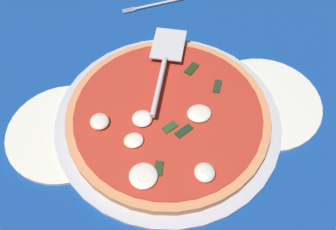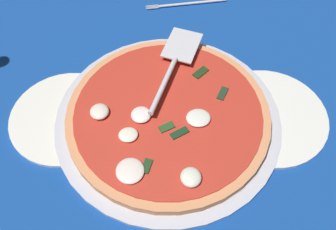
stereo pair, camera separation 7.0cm
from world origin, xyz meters
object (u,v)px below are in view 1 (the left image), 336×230
object	(u,v)px
dinner_plate_right	(65,132)
pizza_server	(164,62)
dinner_plate_left	(263,102)
pizza	(168,116)

from	to	relation	value
dinner_plate_right	pizza_server	distance (cm)	23.32
dinner_plate_left	pizza	bearing A→B (deg)	-2.32
dinner_plate_left	pizza_server	xyz separation A→B (cm)	(16.85, -11.67, 4.23)
dinner_plate_left	pizza_server	size ratio (longest dim) A/B	1.01
dinner_plate_left	pizza	xyz separation A→B (cm)	(19.21, -0.78, 1.63)
dinner_plate_right	dinner_plate_left	bearing A→B (deg)	174.86
dinner_plate_left	pizza_server	distance (cm)	20.93
dinner_plate_right	pizza	bearing A→B (deg)	172.05
dinner_plate_left	dinner_plate_right	distance (cm)	38.41
dinner_plate_left	pizza_server	bearing A→B (deg)	-34.70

